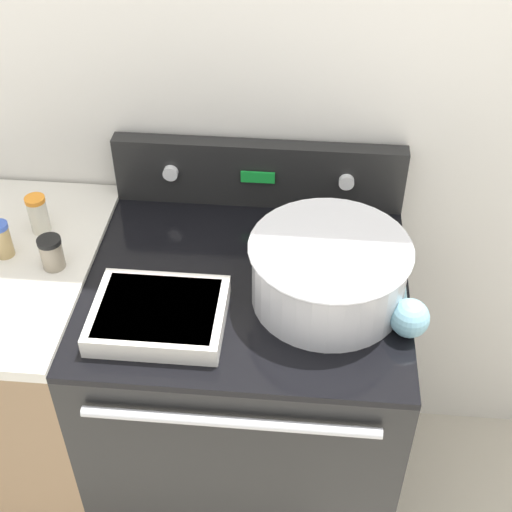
{
  "coord_description": "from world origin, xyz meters",
  "views": [
    {
      "loc": [
        0.14,
        -0.92,
        2.06
      ],
      "look_at": [
        0.02,
        0.36,
        0.97
      ],
      "focal_mm": 50.0,
      "sensor_mm": 36.0,
      "label": 1
    }
  ],
  "objects_px": {
    "casserole_dish": "(159,314)",
    "spice_jar_black_cap": "(52,253)",
    "spice_jar_orange_cap": "(38,214)",
    "ladle": "(409,315)",
    "spice_jar_blue_cap": "(2,239)",
    "mixing_bowl": "(329,269)"
  },
  "relations": [
    {
      "from": "casserole_dish",
      "to": "spice_jar_black_cap",
      "type": "height_order",
      "value": "spice_jar_black_cap"
    },
    {
      "from": "spice_jar_orange_cap",
      "to": "casserole_dish",
      "type": "bearing_deg",
      "value": -38.55
    },
    {
      "from": "ladle",
      "to": "spice_jar_orange_cap",
      "type": "height_order",
      "value": "spice_jar_orange_cap"
    },
    {
      "from": "spice_jar_orange_cap",
      "to": "spice_jar_blue_cap",
      "type": "relative_size",
      "value": 1.09
    },
    {
      "from": "mixing_bowl",
      "to": "ladle",
      "type": "height_order",
      "value": "mixing_bowl"
    },
    {
      "from": "mixing_bowl",
      "to": "casserole_dish",
      "type": "relative_size",
      "value": 1.25
    },
    {
      "from": "spice_jar_black_cap",
      "to": "spice_jar_blue_cap",
      "type": "relative_size",
      "value": 0.89
    },
    {
      "from": "spice_jar_orange_cap",
      "to": "mixing_bowl",
      "type": "bearing_deg",
      "value": -13.39
    },
    {
      "from": "casserole_dish",
      "to": "spice_jar_orange_cap",
      "type": "xyz_separation_m",
      "value": [
        -0.37,
        0.29,
        0.04
      ]
    },
    {
      "from": "ladle",
      "to": "spice_jar_black_cap",
      "type": "bearing_deg",
      "value": 171.7
    },
    {
      "from": "casserole_dish",
      "to": "spice_jar_black_cap",
      "type": "xyz_separation_m",
      "value": [
        -0.29,
        0.16,
        0.03
      ]
    },
    {
      "from": "casserole_dish",
      "to": "spice_jar_blue_cap",
      "type": "height_order",
      "value": "spice_jar_blue_cap"
    },
    {
      "from": "casserole_dish",
      "to": "spice_jar_black_cap",
      "type": "relative_size",
      "value": 3.51
    },
    {
      "from": "spice_jar_orange_cap",
      "to": "spice_jar_black_cap",
      "type": "bearing_deg",
      "value": -60.76
    },
    {
      "from": "casserole_dish",
      "to": "spice_jar_orange_cap",
      "type": "height_order",
      "value": "spice_jar_orange_cap"
    },
    {
      "from": "spice_jar_orange_cap",
      "to": "spice_jar_blue_cap",
      "type": "height_order",
      "value": "spice_jar_orange_cap"
    },
    {
      "from": "ladle",
      "to": "spice_jar_blue_cap",
      "type": "height_order",
      "value": "spice_jar_blue_cap"
    },
    {
      "from": "ladle",
      "to": "mixing_bowl",
      "type": "bearing_deg",
      "value": 155.21
    },
    {
      "from": "spice_jar_black_cap",
      "to": "spice_jar_blue_cap",
      "type": "height_order",
      "value": "spice_jar_blue_cap"
    },
    {
      "from": "mixing_bowl",
      "to": "casserole_dish",
      "type": "xyz_separation_m",
      "value": [
        -0.37,
        -0.12,
        -0.06
      ]
    },
    {
      "from": "mixing_bowl",
      "to": "spice_jar_black_cap",
      "type": "relative_size",
      "value": 4.39
    },
    {
      "from": "spice_jar_blue_cap",
      "to": "spice_jar_black_cap",
      "type": "bearing_deg",
      "value": -13.61
    }
  ]
}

